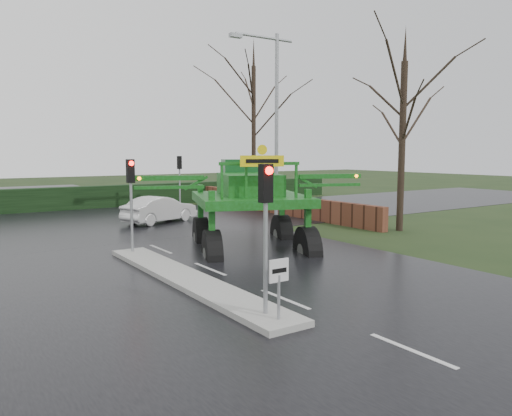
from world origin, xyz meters
TOP-DOWN VIEW (x-y plane):
  - ground at (0.00, 0.00)m, footprint 140.00×140.00m
  - road_main at (0.00, 10.00)m, footprint 14.00×80.00m
  - road_cross at (0.00, 16.00)m, footprint 80.00×12.00m
  - median_island at (-1.30, 3.00)m, footprint 1.20×10.00m
  - hedge_row at (0.00, 24.00)m, footprint 44.00×0.90m
  - brick_wall at (10.50, 16.00)m, footprint 0.40×20.00m
  - keep_left_sign at (-1.30, -1.50)m, footprint 0.50×0.07m
  - traffic_signal_near at (-1.30, -1.01)m, footprint 0.26×0.33m
  - traffic_signal_mid at (-1.30, 7.49)m, footprint 0.26×0.33m
  - traffic_signal_far at (6.50, 20.01)m, footprint 0.26×0.33m
  - street_light_right at (8.19, 12.00)m, footprint 3.85×0.30m
  - tree_right_near at (11.50, 6.00)m, footprint 5.60×5.60m
  - tree_right_far at (13.00, 21.00)m, footprint 7.00×7.00m
  - crop_sprayer at (1.08, 5.87)m, footprint 8.49×6.74m
  - white_sedan at (2.94, 14.97)m, footprint 4.52×2.86m

SIDE VIEW (x-z plane):
  - ground at x=0.00m, z-range 0.00..0.00m
  - white_sedan at x=2.94m, z-range -0.70..0.70m
  - road_main at x=0.00m, z-range -0.01..0.01m
  - road_cross at x=0.00m, z-range 0.00..0.02m
  - median_island at x=-1.30m, z-range 0.01..0.17m
  - brick_wall at x=10.50m, z-range 0.00..1.20m
  - hedge_row at x=0.00m, z-range 0.00..1.50m
  - keep_left_sign at x=-1.30m, z-range 0.38..1.73m
  - crop_sprayer at x=1.08m, z-range -0.14..4.91m
  - traffic_signal_near at x=-1.30m, z-range 0.83..4.35m
  - traffic_signal_mid at x=-1.30m, z-range 0.83..4.35m
  - traffic_signal_far at x=6.50m, z-range 0.83..4.35m
  - tree_right_near at x=11.50m, z-range 0.38..10.02m
  - street_light_right at x=8.19m, z-range 0.99..10.99m
  - tree_right_far at x=13.00m, z-range 0.47..12.52m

